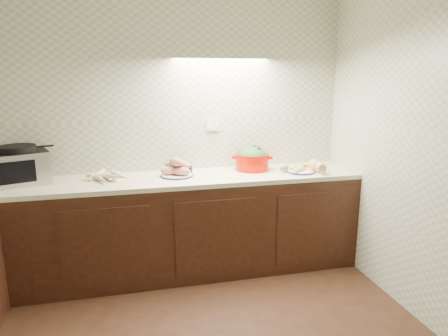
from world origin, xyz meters
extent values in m
cube|color=#A0AC88|center=(0.00, 1.78, 1.30)|extent=(3.60, 0.05, 2.60)
cube|color=beige|center=(0.55, 1.79, 1.32)|extent=(0.13, 0.01, 0.12)
cube|color=black|center=(0.00, 1.50, 0.43)|extent=(3.60, 0.60, 0.86)
cube|color=beige|center=(0.00, 1.50, 0.88)|extent=(3.60, 0.60, 0.04)
cube|color=black|center=(-1.12, 1.60, 1.03)|extent=(0.53, 0.47, 0.27)
cube|color=#ABAAB0|center=(-1.06, 1.44, 1.03)|extent=(0.42, 0.16, 0.27)
cube|color=black|center=(-1.06, 1.44, 1.03)|extent=(0.27, 0.10, 0.18)
cylinder|color=black|center=(-1.12, 1.60, 1.19)|extent=(0.37, 0.37, 0.05)
cone|color=#F0E4BF|center=(-0.47, 1.48, 0.93)|extent=(0.10, 0.20, 0.05)
cone|color=#F0E4BF|center=(-0.51, 1.49, 0.92)|extent=(0.06, 0.23, 0.04)
cone|color=#F0E4BF|center=(-0.42, 1.59, 0.92)|extent=(0.12, 0.24, 0.05)
cone|color=#F0E4BF|center=(-0.52, 1.59, 0.92)|extent=(0.19, 0.13, 0.05)
cone|color=#F0E4BF|center=(-0.46, 1.52, 0.92)|extent=(0.14, 0.20, 0.05)
cone|color=#F0E4BF|center=(-0.43, 1.55, 0.92)|extent=(0.08, 0.23, 0.04)
cone|color=#F0E4BF|center=(-0.49, 1.49, 0.92)|extent=(0.06, 0.20, 0.04)
cone|color=#F0E4BF|center=(-0.54, 1.51, 0.92)|extent=(0.09, 0.18, 0.04)
cone|color=#F0E4BF|center=(-0.56, 1.47, 0.94)|extent=(0.13, 0.22, 0.05)
cone|color=#F0E4BF|center=(-0.41, 1.49, 0.95)|extent=(0.15, 0.20, 0.05)
cone|color=#F0E4BF|center=(-0.46, 1.59, 0.94)|extent=(0.13, 0.19, 0.05)
cone|color=#F0E4BF|center=(-0.53, 1.56, 0.95)|extent=(0.19, 0.14, 0.05)
cylinder|color=#11183C|center=(0.17, 1.54, 0.91)|extent=(0.29, 0.29, 0.01)
cylinder|color=white|center=(0.17, 1.54, 0.91)|extent=(0.28, 0.28, 0.02)
ellipsoid|color=#C47067|center=(0.10, 1.54, 0.95)|extent=(0.18, 0.14, 0.08)
ellipsoid|color=#C47067|center=(0.21, 1.49, 0.95)|extent=(0.18, 0.14, 0.08)
ellipsoid|color=#C47067|center=(0.19, 1.59, 0.95)|extent=(0.18, 0.14, 0.08)
ellipsoid|color=#C47067|center=(0.14, 1.58, 1.00)|extent=(0.18, 0.14, 0.08)
ellipsoid|color=#C47067|center=(0.22, 1.56, 1.00)|extent=(0.18, 0.14, 0.08)
ellipsoid|color=#C47067|center=(0.16, 1.53, 1.03)|extent=(0.18, 0.14, 0.08)
cylinder|color=black|center=(0.25, 1.66, 0.93)|extent=(0.15, 0.15, 0.06)
sphere|color=maroon|center=(0.23, 1.66, 0.98)|extent=(0.08, 0.08, 0.08)
sphere|color=beige|center=(0.28, 1.67, 0.97)|extent=(0.05, 0.05, 0.05)
cylinder|color=#BD1201|center=(0.89, 1.62, 0.98)|extent=(0.39, 0.39, 0.16)
cube|color=#BD1201|center=(0.73, 1.67, 1.02)|extent=(0.06, 0.08, 0.02)
cube|color=#BD1201|center=(1.06, 1.57, 1.02)|extent=(0.06, 0.08, 0.02)
ellipsoid|color=#3A712D|center=(0.89, 1.62, 1.04)|extent=(0.28, 0.28, 0.15)
cylinder|color=#11183C|center=(1.30, 1.42, 0.91)|extent=(0.26, 0.26, 0.01)
cylinder|color=white|center=(1.30, 1.42, 0.91)|extent=(0.25, 0.25, 0.02)
cone|color=orange|center=(1.28, 1.45, 0.93)|extent=(0.15, 0.10, 0.03)
cone|color=orange|center=(1.27, 1.44, 0.93)|extent=(0.15, 0.05, 0.03)
cone|color=orange|center=(1.30, 1.43, 0.93)|extent=(0.15, 0.09, 0.03)
cone|color=orange|center=(1.27, 1.45, 0.95)|extent=(0.15, 0.07, 0.03)
cone|color=orange|center=(1.30, 1.43, 0.95)|extent=(0.15, 0.07, 0.03)
cylinder|color=silver|center=(1.26, 1.39, 0.94)|extent=(0.16, 0.14, 0.04)
cylinder|color=#497531|center=(1.16, 1.47, 0.94)|extent=(0.11, 0.10, 0.05)
camera|label=1|loc=(-0.22, -1.90, 1.78)|focal=32.00mm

